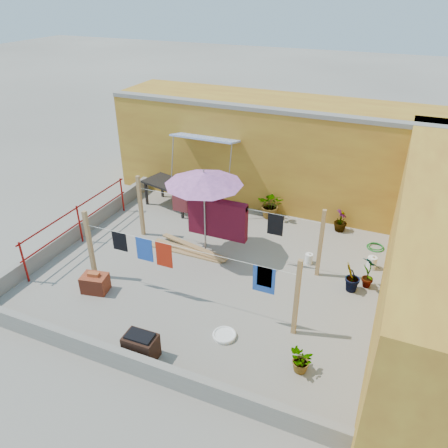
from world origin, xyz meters
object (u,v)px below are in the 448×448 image
(patio_umbrella, at_px, (204,179))
(outdoor_table, at_px, (171,185))
(water_jug_a, at_px, (372,263))
(water_jug_b, at_px, (309,259))
(brick_stack, at_px, (95,283))
(brazier, at_px, (141,346))
(white_basin, at_px, (224,335))
(plant_back_a, at_px, (271,205))
(green_hose, at_px, (375,247))

(patio_umbrella, relative_size, outdoor_table, 1.22)
(water_jug_a, bearing_deg, water_jug_b, -164.75)
(brick_stack, bearing_deg, brazier, -32.42)
(outdoor_table, bearing_deg, water_jug_b, -16.65)
(brick_stack, relative_size, white_basin, 1.33)
(brick_stack, relative_size, brazier, 1.03)
(outdoor_table, bearing_deg, brazier, -66.26)
(outdoor_table, relative_size, water_jug_b, 6.20)
(water_jug_a, relative_size, plant_back_a, 0.42)
(white_basin, distance_m, green_hose, 5.32)
(outdoor_table, distance_m, brazier, 6.39)
(white_basin, relative_size, plant_back_a, 0.57)
(water_jug_b, bearing_deg, water_jug_a, 15.25)
(white_basin, xyz_separation_m, plant_back_a, (-0.70, 5.28, 0.39))
(brick_stack, xyz_separation_m, water_jug_a, (5.82, 3.48, -0.06))
(water_jug_b, bearing_deg, patio_umbrella, -168.48)
(water_jug_a, bearing_deg, brazier, -127.62)
(brick_stack, xyz_separation_m, water_jug_b, (4.31, 3.07, -0.08))
(white_basin, bearing_deg, brick_stack, 176.27)
(patio_umbrella, distance_m, plant_back_a, 3.21)
(brick_stack, distance_m, brazier, 2.50)
(brazier, distance_m, white_basin, 1.70)
(outdoor_table, relative_size, plant_back_a, 2.24)
(white_basin, bearing_deg, brazier, -138.15)
(water_jug_a, distance_m, water_jug_b, 1.56)
(brick_stack, bearing_deg, outdoor_table, 95.79)
(outdoor_table, height_order, brazier, outdoor_table)
(outdoor_table, height_order, brick_stack, outdoor_table)
(water_jug_a, xyz_separation_m, plant_back_a, (-3.16, 1.58, 0.27))
(brazier, bearing_deg, outdoor_table, 113.74)
(water_jug_b, xyz_separation_m, plant_back_a, (-1.65, 2.00, 0.29))
(brick_stack, relative_size, green_hose, 1.40)
(white_basin, relative_size, water_jug_b, 1.57)
(water_jug_a, height_order, water_jug_b, water_jug_a)
(brazier, bearing_deg, water_jug_b, 63.43)
(brick_stack, bearing_deg, plant_back_a, 62.28)
(brazier, xyz_separation_m, green_hose, (3.71, 5.84, -0.24))
(patio_umbrella, relative_size, brick_stack, 3.61)
(white_basin, bearing_deg, patio_umbrella, 121.99)
(brick_stack, height_order, white_basin, brick_stack)
(green_hose, bearing_deg, brick_stack, -142.31)
(brick_stack, height_order, water_jug_b, brick_stack)
(green_hose, xyz_separation_m, plant_back_a, (-3.16, 0.56, 0.40))
(brazier, distance_m, water_jug_a, 6.08)
(green_hose, distance_m, plant_back_a, 3.24)
(brazier, xyz_separation_m, water_jug_b, (2.20, 4.40, -0.14))
(brick_stack, distance_m, water_jug_a, 6.78)
(outdoor_table, distance_m, water_jug_a, 6.38)
(water_jug_b, bearing_deg, plant_back_a, 129.67)
(water_jug_a, bearing_deg, patio_umbrella, -167.12)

